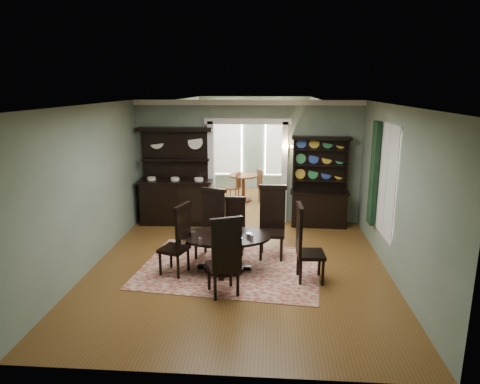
% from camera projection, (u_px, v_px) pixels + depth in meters
% --- Properties ---
extents(room, '(5.51, 6.01, 3.01)m').
position_uv_depth(room, '(239.00, 187.00, 7.61)').
color(room, brown).
rests_on(room, ground).
extents(parlor, '(3.51, 3.50, 3.01)m').
position_uv_depth(parlor, '(252.00, 147.00, 12.94)').
color(parlor, brown).
rests_on(parlor, ground).
extents(doorway_trim, '(2.08, 0.25, 2.57)m').
position_uv_depth(doorway_trim, '(248.00, 158.00, 10.46)').
color(doorway_trim, silver).
rests_on(doorway_trim, floor).
extents(right_window, '(0.15, 1.47, 2.12)m').
position_uv_depth(right_window, '(380.00, 177.00, 8.27)').
color(right_window, white).
rests_on(right_window, wall_right).
extents(wall_sconce, '(0.27, 0.21, 0.21)m').
position_uv_depth(wall_sconce, '(287.00, 148.00, 10.18)').
color(wall_sconce, '#B1892F').
rests_on(wall_sconce, back_wall_right).
extents(rug, '(3.54, 2.81, 0.01)m').
position_uv_depth(rug, '(231.00, 267.00, 8.04)').
color(rug, maroon).
rests_on(rug, floor).
extents(dining_table, '(1.77, 1.67, 0.68)m').
position_uv_depth(dining_table, '(224.00, 246.00, 7.84)').
color(dining_table, black).
rests_on(dining_table, rug).
extents(centerpiece, '(1.44, 0.92, 0.24)m').
position_uv_depth(centerpiece, '(218.00, 232.00, 7.73)').
color(centerpiece, silver).
rests_on(centerpiece, dining_table).
extents(chair_far_left, '(0.65, 0.63, 1.38)m').
position_uv_depth(chair_far_left, '(211.00, 221.00, 8.44)').
color(chair_far_left, black).
rests_on(chair_far_left, rug).
extents(chair_far_mid, '(0.44, 0.40, 1.15)m').
position_uv_depth(chair_far_mid, '(235.00, 224.00, 8.68)').
color(chair_far_mid, black).
rests_on(chair_far_mid, rug).
extents(chair_far_right, '(0.55, 0.52, 1.43)m').
position_uv_depth(chair_far_right, '(272.00, 219.00, 8.46)').
color(chair_far_right, black).
rests_on(chair_far_right, rug).
extents(chair_end_left, '(0.59, 0.61, 1.32)m').
position_uv_depth(chair_end_left, '(179.00, 238.00, 7.59)').
color(chair_end_left, black).
rests_on(chair_end_left, rug).
extents(chair_end_right, '(0.51, 0.53, 1.37)m').
position_uv_depth(chair_end_right, '(304.00, 241.00, 7.35)').
color(chair_end_right, black).
rests_on(chair_end_right, rug).
extents(chair_near, '(0.65, 0.64, 1.37)m').
position_uv_depth(chair_near, '(225.00, 255.00, 6.77)').
color(chair_near, black).
rests_on(chair_near, rug).
extents(sideboard, '(1.81, 0.69, 2.36)m').
position_uv_depth(sideboard, '(176.00, 190.00, 10.51)').
color(sideboard, black).
rests_on(sideboard, floor).
extents(welsh_dresser, '(1.41, 0.57, 2.17)m').
position_uv_depth(welsh_dresser, '(319.00, 194.00, 10.31)').
color(welsh_dresser, black).
rests_on(welsh_dresser, floor).
extents(parlor_table, '(0.85, 0.85, 0.79)m').
position_uv_depth(parlor_table, '(243.00, 184.00, 12.59)').
color(parlor_table, '#5A2F19').
rests_on(parlor_table, parlor_floor).
extents(parlor_chair_left, '(0.42, 0.41, 0.91)m').
position_uv_depth(parlor_chair_left, '(235.00, 186.00, 12.40)').
color(parlor_chair_left, '#5A2F19').
rests_on(parlor_chair_left, parlor_floor).
extents(parlor_chair_right, '(0.48, 0.47, 1.02)m').
position_uv_depth(parlor_chair_right, '(263.00, 186.00, 12.24)').
color(parlor_chair_right, '#5A2F19').
rests_on(parlor_chair_right, parlor_floor).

